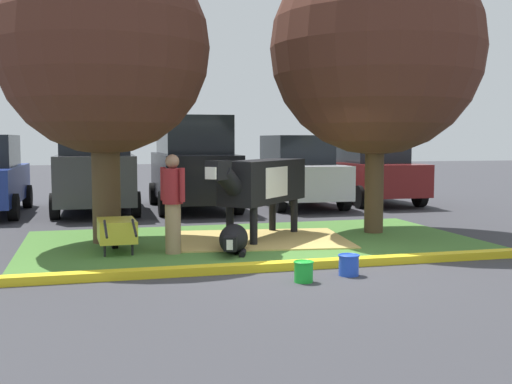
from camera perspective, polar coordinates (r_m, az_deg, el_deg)
The scene contains 16 objects.
ground_plane at distance 9.57m, azimuth 4.83°, elevation -6.67°, with size 80.00×80.00×0.00m, color #38383D.
grass_island at distance 11.64m, azimuth -0.21°, elevation -4.55°, with size 8.29×4.70×0.02m, color #477A33.
curb_yellow at distance 9.27m, azimuth 3.79°, elevation -6.67°, with size 9.49×0.24×0.12m, color yellow.
hay_bedding at distance 11.77m, azimuth 0.38°, elevation -4.37°, with size 3.20×2.40×0.04m, color tan.
shade_tree_left at distance 11.78m, azimuth -13.78°, elevation 12.56°, with size 3.82×3.82×5.45m.
shade_tree_right at distance 12.93m, azimuth 10.94°, elevation 12.71°, with size 4.24×4.24×5.83m.
cow_holstein at distance 11.78m, azimuth 0.47°, elevation 0.91°, with size 2.42×2.54×1.56m.
calf_lying at distance 10.49m, azimuth -2.06°, elevation -4.32°, with size 0.79×1.33×0.48m.
person_handler at distance 10.37m, azimuth -7.62°, elevation -0.81°, with size 0.36×0.44×1.66m.
wheelbarrow at distance 10.66m, azimuth -12.62°, elevation -3.49°, with size 0.63×1.60×0.63m.
bucket_green at distance 8.42m, azimuth 4.37°, elevation -7.22°, with size 0.28×0.28×0.28m.
bucket_blue at distance 8.89m, azimuth 8.48°, elevation -6.58°, with size 0.30×0.30×0.30m.
suv_dark_grey at distance 16.95m, azimuth -14.45°, elevation 2.53°, with size 2.19×4.64×2.52m.
suv_black at distance 17.12m, azimuth -5.82°, elevation 2.67°, with size 2.19×4.64×2.52m.
hatchback_white at distance 17.86m, azimuth 3.69°, elevation 1.86°, with size 2.09×4.43×2.02m.
sedan_silver at distance 19.08m, azimuth 10.36°, elevation 1.98°, with size 2.09×4.43×2.02m.
Camera 1 is at (-3.20, -8.82, 1.91)m, focal length 43.75 mm.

